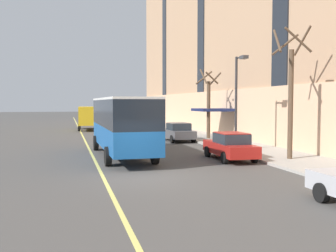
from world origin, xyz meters
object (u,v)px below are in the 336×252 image
at_px(city_bus, 122,123).
at_px(street_lamp, 238,92).
at_px(parked_car_champagne_3, 152,126).
at_px(parked_car_red_5, 230,146).
at_px(street_tree_far_uptown, 208,103).
at_px(street_tree_mid_block, 291,91).
at_px(box_truck, 88,116).
at_px(parked_car_darkgray_2, 178,132).

distance_m(city_bus, street_lamp, 7.72).
bearing_deg(street_lamp, parked_car_champagne_3, 96.40).
xyz_separation_m(parked_car_champagne_3, parked_car_red_5, (0.19, -20.24, 0.00)).
xyz_separation_m(street_tree_far_uptown, street_lamp, (-1.21, -8.61, 0.71)).
distance_m(street_tree_mid_block, street_lamp, 4.38).
xyz_separation_m(street_tree_mid_block, street_lamp, (-1.19, 4.22, 0.07)).
bearing_deg(city_bus, street_tree_mid_block, -25.36).
bearing_deg(city_bus, box_truck, 91.72).
xyz_separation_m(parked_car_champagne_3, street_lamp, (1.94, -17.35, 3.14)).
height_order(parked_car_champagne_3, street_lamp, street_lamp).
bearing_deg(parked_car_red_5, parked_car_champagne_3, 90.53).
height_order(city_bus, box_truck, city_bus).
distance_m(parked_car_red_5, street_tree_far_uptown, 12.13).
relative_size(city_bus, street_tree_mid_block, 1.50).
xyz_separation_m(parked_car_red_5, street_lamp, (1.76, 2.90, 3.14)).
bearing_deg(parked_car_champagne_3, parked_car_darkgray_2, -88.28).
bearing_deg(box_truck, parked_car_champagne_3, -45.84).
xyz_separation_m(parked_car_darkgray_2, parked_car_champagne_3, (-0.28, 9.22, -0.00)).
relative_size(parked_car_darkgray_2, street_tree_mid_block, 0.60).
distance_m(parked_car_champagne_3, street_tree_far_uptown, 9.60).
xyz_separation_m(city_bus, street_tree_mid_block, (8.69, -4.12, 1.81)).
height_order(city_bus, street_tree_far_uptown, street_tree_far_uptown).
bearing_deg(parked_car_red_5, parked_car_darkgray_2, 89.52).
relative_size(parked_car_champagne_3, street_tree_mid_block, 0.59).
bearing_deg(box_truck, street_tree_mid_block, -71.44).
bearing_deg(box_truck, city_bus, -88.28).
bearing_deg(parked_car_darkgray_2, street_tree_mid_block, -76.95).
distance_m(city_bus, parked_car_champagne_3, 18.35).
relative_size(city_bus, street_lamp, 1.79).
height_order(parked_car_darkgray_2, parked_car_champagne_3, same).
bearing_deg(parked_car_red_5, street_tree_mid_block, -24.12).
distance_m(city_bus, parked_car_darkgray_2, 10.16).
xyz_separation_m(parked_car_darkgray_2, parked_car_red_5, (-0.09, -11.02, 0.00)).
xyz_separation_m(box_truck, street_tree_mid_block, (9.40, -28.02, 2.24)).
distance_m(parked_car_red_5, street_tree_mid_block, 4.46).
xyz_separation_m(parked_car_red_5, street_tree_far_uptown, (2.97, 11.50, 2.43)).
distance_m(parked_car_red_5, street_lamp, 4.62).
relative_size(city_bus, parked_car_champagne_3, 2.55).
xyz_separation_m(parked_car_red_5, street_tree_mid_block, (2.95, -1.32, 3.07)).
bearing_deg(parked_car_darkgray_2, box_truck, 112.66).
bearing_deg(street_lamp, parked_car_darkgray_2, 101.60).
distance_m(box_truck, street_tree_mid_block, 29.64).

